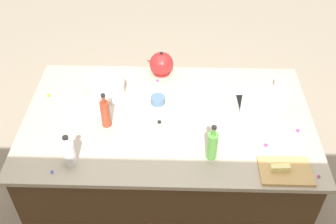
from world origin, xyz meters
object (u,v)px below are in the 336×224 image
(bottle_vinegar, at_px, (69,153))
(ramekin_small, at_px, (182,137))
(cutting_board, at_px, (285,171))
(bottle_soy, at_px, (105,113))
(laptop, at_px, (260,103))
(mixing_bowl_large, at_px, (107,87))
(kettle, at_px, (161,64))
(ramekin_medium, at_px, (281,84))
(bottle_olive, at_px, (212,145))
(ramekin_wide, at_px, (158,100))
(butter_stick_left, at_px, (280,168))
(kitchen_timer, at_px, (159,126))

(bottle_vinegar, distance_m, ramekin_small, 0.69)
(ramekin_small, bearing_deg, cutting_board, 157.35)
(bottle_soy, xyz_separation_m, bottle_vinegar, (0.16, 0.33, -0.01))
(laptop, height_order, ramekin_small, laptop)
(mixing_bowl_large, relative_size, kettle, 1.18)
(mixing_bowl_large, height_order, bottle_soy, bottle_soy)
(ramekin_small, bearing_deg, ramekin_medium, -142.00)
(mixing_bowl_large, bearing_deg, kettle, -144.80)
(bottle_olive, bearing_deg, ramekin_medium, -127.68)
(bottle_vinegar, height_order, ramekin_medium, bottle_vinegar)
(ramekin_wide, bearing_deg, cutting_board, 142.04)
(laptop, distance_m, bottle_vinegar, 1.29)
(bottle_olive, height_order, ramekin_medium, bottle_olive)
(kettle, bearing_deg, laptop, 150.27)
(mixing_bowl_large, distance_m, butter_stick_left, 1.29)
(bottle_vinegar, xyz_separation_m, ramekin_small, (-0.66, -0.22, -0.07))
(bottle_soy, bearing_deg, bottle_olive, 158.77)
(bottle_vinegar, bearing_deg, ramekin_wide, -130.77)
(bottle_olive, relative_size, kitchen_timer, 3.24)
(laptop, relative_size, mixing_bowl_large, 1.30)
(bottle_vinegar, relative_size, kettle, 1.04)
(mixing_bowl_large, height_order, butter_stick_left, mixing_bowl_large)
(ramekin_small, relative_size, kitchen_timer, 1.14)
(bottle_vinegar, bearing_deg, butter_stick_left, 178.43)
(mixing_bowl_large, height_order, ramekin_wide, mixing_bowl_large)
(bottle_soy, height_order, kitchen_timer, bottle_soy)
(kettle, xyz_separation_m, butter_stick_left, (-0.72, 0.95, -0.04))
(cutting_board, height_order, kitchen_timer, kitchen_timer)
(butter_stick_left, height_order, ramekin_medium, butter_stick_left)
(laptop, bearing_deg, mixing_bowl_large, -6.89)
(bottle_soy, distance_m, cutting_board, 1.15)
(bottle_olive, xyz_separation_m, ramekin_medium, (-0.54, -0.70, -0.08))
(kettle, xyz_separation_m, cutting_board, (-0.76, 0.95, -0.07))
(laptop, xyz_separation_m, bottle_olive, (0.35, 0.45, 0.05))
(bottle_olive, bearing_deg, ramekin_small, -39.05)
(bottle_olive, bearing_deg, ramekin_wide, -55.01)
(bottle_olive, distance_m, kitchen_timer, 0.39)
(laptop, xyz_separation_m, ramekin_wide, (0.69, -0.04, -0.02))
(bottle_soy, relative_size, kettle, 1.20)
(laptop, xyz_separation_m, ramekin_medium, (-0.19, -0.25, -0.02))
(laptop, xyz_separation_m, kitchen_timer, (0.67, 0.23, -0.01))
(bottle_vinegar, relative_size, bottle_olive, 0.89)
(kitchen_timer, bearing_deg, bottle_olive, 145.75)
(butter_stick_left, bearing_deg, cutting_board, 180.00)
(mixing_bowl_large, relative_size, ramekin_small, 2.87)
(cutting_board, relative_size, ramekin_wide, 3.05)
(ramekin_small, bearing_deg, kettle, -77.21)
(bottle_olive, xyz_separation_m, ramekin_small, (0.17, -0.14, -0.08))
(butter_stick_left, bearing_deg, ramekin_wide, -39.29)
(kettle, distance_m, ramekin_wide, 0.35)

